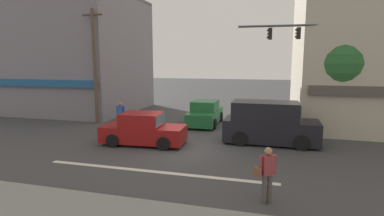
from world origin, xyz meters
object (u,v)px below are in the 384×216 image
at_px(pedestrian_foreground_with_bag, 267,172).
at_px(pedestrian_mid_crossing, 121,114).
at_px(utility_pole_near_left, 95,65).
at_px(sedan_crossing_rightbound, 143,130).
at_px(traffic_light_mast, 311,60).
at_px(sedan_crossing_center, 205,114).
at_px(van_parked_curbside, 269,124).
at_px(street_tree, 338,64).

distance_m(pedestrian_foreground_with_bag, pedestrian_mid_crossing, 11.71).
relative_size(utility_pole_near_left, sedan_crossing_rightbound, 1.77).
distance_m(traffic_light_mast, sedan_crossing_center, 7.29).
xyz_separation_m(sedan_crossing_rightbound, van_parked_curbside, (6.01, 1.81, 0.29)).
relative_size(street_tree, sedan_crossing_center, 1.42).
relative_size(utility_pole_near_left, sedan_crossing_center, 1.80).
height_order(street_tree, traffic_light_mast, traffic_light_mast).
xyz_separation_m(utility_pole_near_left, van_parked_curbside, (11.13, -2.10, -2.86)).
bearing_deg(pedestrian_mid_crossing, traffic_light_mast, 4.23).
relative_size(street_tree, pedestrian_mid_crossing, 3.50).
bearing_deg(sedan_crossing_rightbound, street_tree, 28.17).
distance_m(traffic_light_mast, pedestrian_foreground_with_bag, 9.30).
bearing_deg(traffic_light_mast, pedestrian_foreground_with_bag, -102.92).
xyz_separation_m(sedan_crossing_center, pedestrian_foreground_with_bag, (4.16, -10.45, 0.24)).
bearing_deg(sedan_crossing_center, traffic_light_mast, -17.63).
bearing_deg(sedan_crossing_rightbound, utility_pole_near_left, 142.64).
bearing_deg(sedan_crossing_center, van_parked_curbside, -42.08).
bearing_deg(pedestrian_mid_crossing, pedestrian_foreground_with_bag, -41.15).
height_order(traffic_light_mast, van_parked_curbside, traffic_light_mast).
bearing_deg(pedestrian_foreground_with_bag, utility_pole_near_left, 141.69).
bearing_deg(sedan_crossing_center, sedan_crossing_rightbound, -109.06).
height_order(sedan_crossing_rightbound, pedestrian_mid_crossing, pedestrian_mid_crossing).
relative_size(sedan_crossing_rightbound, pedestrian_mid_crossing, 2.52).
relative_size(sedan_crossing_center, pedestrian_foreground_with_bag, 2.47).
xyz_separation_m(van_parked_curbside, pedestrian_mid_crossing, (-8.76, 0.97, -0.06)).
xyz_separation_m(traffic_light_mast, sedan_crossing_rightbound, (-8.02, -3.58, -3.46)).
distance_m(street_tree, sedan_crossing_rightbound, 11.35).
height_order(sedan_crossing_center, pedestrian_foreground_with_bag, pedestrian_foreground_with_bag).
bearing_deg(utility_pole_near_left, sedan_crossing_center, 12.90).
bearing_deg(pedestrian_foreground_with_bag, sedan_crossing_center, 111.71).
height_order(sedan_crossing_rightbound, van_parked_curbside, van_parked_curbside).
bearing_deg(van_parked_curbside, pedestrian_mid_crossing, 173.70).
bearing_deg(street_tree, traffic_light_mast, -135.22).
distance_m(van_parked_curbside, sedan_crossing_center, 5.54).
xyz_separation_m(street_tree, sedan_crossing_center, (-7.68, 0.39, -3.26)).
relative_size(street_tree, utility_pole_near_left, 0.79).
bearing_deg(pedestrian_mid_crossing, sedan_crossing_rightbound, -45.27).
xyz_separation_m(sedan_crossing_rightbound, sedan_crossing_center, (1.91, 5.52, 0.00)).
bearing_deg(traffic_light_mast, utility_pole_near_left, 178.55).
distance_m(van_parked_curbside, pedestrian_mid_crossing, 8.82).
xyz_separation_m(street_tree, pedestrian_foreground_with_bag, (-3.52, -10.06, -3.02)).
relative_size(sedan_crossing_rightbound, pedestrian_foreground_with_bag, 2.52).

